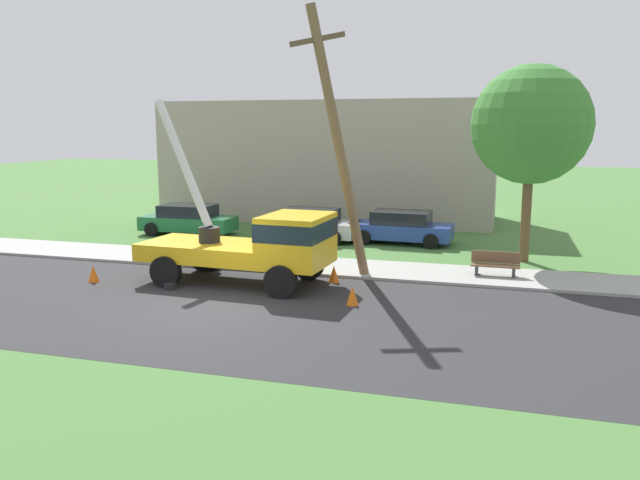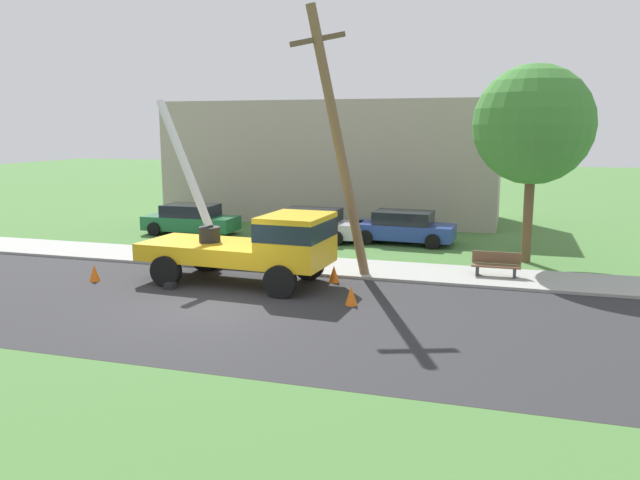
# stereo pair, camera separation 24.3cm
# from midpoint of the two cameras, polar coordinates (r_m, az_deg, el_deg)

# --- Properties ---
(ground_plane) EXTENTS (120.00, 120.00, 0.00)m
(ground_plane) POSITION_cam_midpoint_polar(r_m,az_deg,el_deg) (29.03, 1.09, 0.24)
(ground_plane) COLOR #477538
(road_asphalt) EXTENTS (80.00, 8.88, 0.01)m
(road_asphalt) POSITION_cam_midpoint_polar(r_m,az_deg,el_deg) (18.07, -9.46, -6.05)
(road_asphalt) COLOR #2B2B2D
(road_asphalt) RESTS_ON ground
(sidewalk_strip) EXTENTS (80.00, 2.77, 0.10)m
(sidewalk_strip) POSITION_cam_midpoint_polar(r_m,az_deg,el_deg) (23.25, -3.09, -2.15)
(sidewalk_strip) COLOR #9E9E99
(sidewalk_strip) RESTS_ON ground
(utility_truck) EXTENTS (6.75, 3.21, 5.98)m
(utility_truck) POSITION_cam_midpoint_polar(r_m,az_deg,el_deg) (20.11, -5.22, -0.18)
(utility_truck) COLOR gold
(utility_truck) RESTS_ON ground
(leaning_utility_pole) EXTENTS (2.46, 1.61, 8.86)m
(leaning_utility_pole) POSITION_cam_midpoint_polar(r_m,az_deg,el_deg) (20.65, 2.01, 8.92)
(leaning_utility_pole) COLOR brown
(leaning_utility_pole) RESTS_ON ground
(traffic_cone_ahead) EXTENTS (0.36, 0.36, 0.56)m
(traffic_cone_ahead) POSITION_cam_midpoint_polar(r_m,az_deg,el_deg) (18.02, 3.25, -5.06)
(traffic_cone_ahead) COLOR orange
(traffic_cone_ahead) RESTS_ON ground
(traffic_cone_behind) EXTENTS (0.36, 0.36, 0.56)m
(traffic_cone_behind) POSITION_cam_midpoint_polar(r_m,az_deg,el_deg) (22.00, -19.52, -2.83)
(traffic_cone_behind) COLOR orange
(traffic_cone_behind) RESTS_ON ground
(traffic_cone_curbside) EXTENTS (0.36, 0.36, 0.56)m
(traffic_cone_curbside) POSITION_cam_midpoint_polar(r_m,az_deg,el_deg) (20.59, 1.61, -3.10)
(traffic_cone_curbside) COLOR orange
(traffic_cone_curbside) RESTS_ON ground
(parked_sedan_green) EXTENTS (4.43, 2.07, 1.42)m
(parked_sedan_green) POSITION_cam_midpoint_polar(r_m,az_deg,el_deg) (30.38, -11.42, 1.85)
(parked_sedan_green) COLOR #1E6638
(parked_sedan_green) RESTS_ON ground
(parked_sedan_silver) EXTENTS (4.48, 2.16, 1.42)m
(parked_sedan_silver) POSITION_cam_midpoint_polar(r_m,az_deg,el_deg) (28.24, -0.51, 1.43)
(parked_sedan_silver) COLOR #B7B7BF
(parked_sedan_silver) RESTS_ON ground
(parked_sedan_blue) EXTENTS (4.48, 2.16, 1.42)m
(parked_sedan_blue) POSITION_cam_midpoint_polar(r_m,az_deg,el_deg) (27.66, 7.82, 1.15)
(parked_sedan_blue) COLOR #263F99
(parked_sedan_blue) RESTS_ON ground
(park_bench) EXTENTS (1.60, 0.45, 0.90)m
(park_bench) POSITION_cam_midpoint_polar(r_m,az_deg,el_deg) (21.87, 16.02, -2.22)
(park_bench) COLOR brown
(park_bench) RESTS_ON ground
(roadside_tree_near) EXTENTS (4.37, 4.37, 7.30)m
(roadside_tree_near) POSITION_cam_midpoint_polar(r_m,az_deg,el_deg) (24.52, 19.08, 9.83)
(roadside_tree_near) COLOR brown
(roadside_tree_near) RESTS_ON ground
(lowrise_building_backdrop) EXTENTS (18.00, 6.00, 6.40)m
(lowrise_building_backdrop) POSITION_cam_midpoint_polar(r_m,az_deg,el_deg) (35.16, 1.35, 7.23)
(lowrise_building_backdrop) COLOR #A5998C
(lowrise_building_backdrop) RESTS_ON ground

